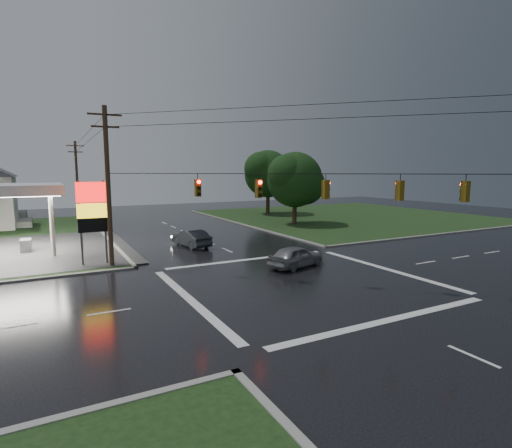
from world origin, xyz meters
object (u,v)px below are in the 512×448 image
utility_pole_n (77,180)px  tree_ne_far (269,174)px  tree_ne_near (296,180)px  car_north (191,238)px  car_crossing (296,256)px  pylon_sign (92,209)px  utility_pole_nw (108,185)px

utility_pole_n → tree_ne_far: utility_pole_n is taller
tree_ne_near → car_north: 18.74m
utility_pole_n → car_crossing: (11.34, -34.62, -4.71)m
utility_pole_n → tree_ne_far: (26.65, -4.01, 0.71)m
pylon_sign → tree_ne_far: size_ratio=0.61×
tree_ne_far → car_crossing: bearing=-116.6°
pylon_sign → tree_ne_near: bearing=25.0°
tree_ne_near → pylon_sign: bearing=-155.0°
pylon_sign → tree_ne_far: tree_ne_far is taller
utility_pole_n → tree_ne_far: size_ratio=1.07×
tree_ne_far → tree_ne_near: bearing=-104.1°
car_north → car_crossing: (3.98, -10.67, 0.00)m
pylon_sign → utility_pole_n: bearing=87.9°
utility_pole_nw → car_crossing: (11.34, -6.12, -4.96)m
utility_pole_nw → utility_pole_n: bearing=90.0°
car_crossing → pylon_sign: bearing=42.7°
tree_ne_near → tree_ne_far: 12.39m
car_crossing → utility_pole_n: bearing=0.8°
utility_pole_nw → car_crossing: 13.81m
utility_pole_nw → tree_ne_far: size_ratio=1.12×
pylon_sign → utility_pole_nw: (1.00, -1.00, 1.71)m
tree_ne_far → car_north: tree_ne_far is taller
tree_ne_far → car_crossing: size_ratio=2.19×
utility_pole_n → car_north: utility_pole_n is taller
utility_pole_nw → utility_pole_n: utility_pole_nw is taller
utility_pole_nw → tree_ne_far: utility_pole_nw is taller
pylon_sign → utility_pole_n: utility_pole_n is taller
car_north → utility_pole_n: bearing=-83.2°
utility_pole_n → car_crossing: 36.73m
utility_pole_nw → tree_ne_near: bearing=27.9°
car_crossing → car_north: bearing=3.1°
tree_ne_near → car_crossing: 22.83m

